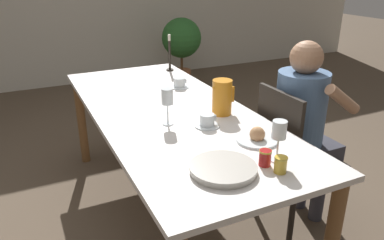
{
  "coord_description": "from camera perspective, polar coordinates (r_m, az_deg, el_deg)",
  "views": [
    {
      "loc": [
        -0.8,
        -1.99,
        1.58
      ],
      "look_at": [
        0.0,
        -0.32,
        0.82
      ],
      "focal_mm": 35.0,
      "sensor_mm": 36.0,
      "label": 1
    }
  ],
  "objects": [
    {
      "name": "ground_plane",
      "position": [
        2.67,
        -3.09,
        -13.96
      ],
      "size": [
        20.0,
        20.0,
        0.0
      ],
      "primitive_type": "plane",
      "color": "brown"
    },
    {
      "name": "dining_table",
      "position": [
        2.33,
        -3.43,
        -0.47
      ],
      "size": [
        0.89,
        2.16,
        0.77
      ],
      "color": "silver",
      "rests_on": "ground_plane"
    },
    {
      "name": "chair_person_side",
      "position": [
        2.39,
        14.9,
        -5.3
      ],
      "size": [
        0.42,
        0.42,
        0.93
      ],
      "rotation": [
        0.0,
        0.0,
        -1.57
      ],
      "color": "black",
      "rests_on": "ground_plane"
    },
    {
      "name": "person_seated",
      "position": [
        2.37,
        16.68,
        -0.01
      ],
      "size": [
        0.39,
        0.41,
        1.2
      ],
      "rotation": [
        0.0,
        0.0,
        -1.57
      ],
      "color": "#33333D",
      "rests_on": "ground_plane"
    },
    {
      "name": "red_pitcher",
      "position": [
        2.19,
        4.6,
        3.51
      ],
      "size": [
        0.14,
        0.12,
        0.21
      ],
      "color": "orange",
      "rests_on": "dining_table"
    },
    {
      "name": "wine_glass_water",
      "position": [
        2.03,
        -3.79,
        3.34
      ],
      "size": [
        0.06,
        0.06,
        0.21
      ],
      "color": "white",
      "rests_on": "dining_table"
    },
    {
      "name": "wine_glass_juice",
      "position": [
        1.68,
        13.14,
        -1.81
      ],
      "size": [
        0.06,
        0.06,
        0.19
      ],
      "color": "white",
      "rests_on": "dining_table"
    },
    {
      "name": "teacup_near_person",
      "position": [
        2.04,
        2.32,
        -0.17
      ],
      "size": [
        0.14,
        0.14,
        0.07
      ],
      "color": "silver",
      "rests_on": "dining_table"
    },
    {
      "name": "teacup_across",
      "position": [
        2.71,
        -1.92,
        5.59
      ],
      "size": [
        0.14,
        0.14,
        0.07
      ],
      "color": "silver",
      "rests_on": "dining_table"
    },
    {
      "name": "serving_tray",
      "position": [
        1.61,
        4.76,
        -7.39
      ],
      "size": [
        0.29,
        0.29,
        0.03
      ],
      "color": "#B7B2A8",
      "rests_on": "dining_table"
    },
    {
      "name": "bread_plate",
      "position": [
        1.9,
        9.89,
        -2.6
      ],
      "size": [
        0.21,
        0.21,
        0.08
      ],
      "color": "silver",
      "rests_on": "dining_table"
    },
    {
      "name": "jam_jar_amber",
      "position": [
        1.67,
        11.07,
        -5.58
      ],
      "size": [
        0.06,
        0.06,
        0.07
      ],
      "color": "#A81E1E",
      "rests_on": "dining_table"
    },
    {
      "name": "jam_jar_red",
      "position": [
        1.63,
        13.35,
        -6.54
      ],
      "size": [
        0.06,
        0.06,
        0.07
      ],
      "color": "gold",
      "rests_on": "dining_table"
    },
    {
      "name": "candlestick_tall",
      "position": [
        3.14,
        -3.43,
        9.56
      ],
      "size": [
        0.06,
        0.06,
        0.3
      ],
      "color": "black",
      "rests_on": "dining_table"
    },
    {
      "name": "potted_plant",
      "position": [
        5.31,
        -1.6,
        11.95
      ],
      "size": [
        0.55,
        0.55,
        0.93
      ],
      "color": "#A8603D",
      "rests_on": "ground_plane"
    }
  ]
}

